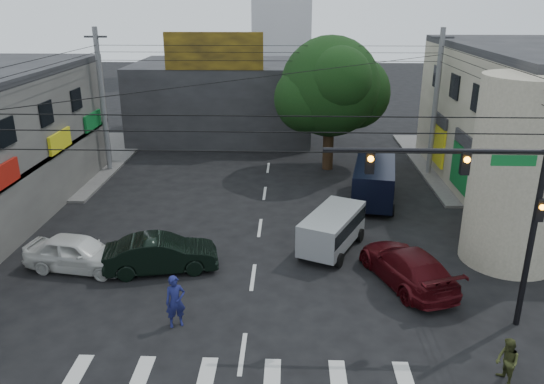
# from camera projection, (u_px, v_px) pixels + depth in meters

# --- Properties ---
(ground) EXTENTS (160.00, 160.00, 0.00)m
(ground) POSITION_uv_depth(u_px,v_px,m) (249.00, 304.00, 19.92)
(ground) COLOR black
(ground) RESTS_ON ground
(sidewalk_far_left) EXTENTS (16.00, 16.00, 0.15)m
(sidewalk_far_left) POSITION_uv_depth(u_px,v_px,m) (14.00, 160.00, 37.37)
(sidewalk_far_left) COLOR #514F4C
(sidewalk_far_left) RESTS_ON ground
(sidewalk_far_right) EXTENTS (16.00, 16.00, 0.15)m
(sidewalk_far_right) POSITION_uv_depth(u_px,v_px,m) (531.00, 165.00, 36.20)
(sidewalk_far_right) COLOR #514F4C
(sidewalk_far_right) RESTS_ON ground
(corner_column) EXTENTS (4.00, 4.00, 8.00)m
(corner_column) POSITION_uv_depth(u_px,v_px,m) (520.00, 173.00, 21.94)
(corner_column) COLOR gray
(corner_column) RESTS_ON ground
(building_far) EXTENTS (14.00, 10.00, 6.00)m
(building_far) POSITION_uv_depth(u_px,v_px,m) (224.00, 100.00, 43.42)
(building_far) COLOR #232326
(building_far) RESTS_ON ground
(billboard) EXTENTS (7.00, 0.30, 2.60)m
(billboard) POSITION_uv_depth(u_px,v_px,m) (214.00, 51.00, 37.35)
(billboard) COLOR olive
(billboard) RESTS_ON building_far
(street_tree) EXTENTS (6.40, 6.40, 8.70)m
(street_tree) POSITION_uv_depth(u_px,v_px,m) (330.00, 87.00, 33.87)
(street_tree) COLOR black
(street_tree) RESTS_ON ground
(traffic_gantry) EXTENTS (7.10, 0.35, 7.20)m
(traffic_gantry) POSITION_uv_depth(u_px,v_px,m) (487.00, 195.00, 17.06)
(traffic_gantry) COLOR black
(traffic_gantry) RESTS_ON ground
(utility_pole_far_left) EXTENTS (0.32, 0.32, 9.20)m
(utility_pole_far_left) POSITION_uv_depth(u_px,v_px,m) (103.00, 102.00, 33.70)
(utility_pole_far_left) COLOR #59595B
(utility_pole_far_left) RESTS_ON ground
(utility_pole_far_right) EXTENTS (0.32, 0.32, 9.20)m
(utility_pole_far_right) POSITION_uv_depth(u_px,v_px,m) (435.00, 104.00, 33.02)
(utility_pole_far_right) COLOR #59595B
(utility_pole_far_right) RESTS_ON ground
(dark_sedan) EXTENTS (3.48, 5.30, 1.53)m
(dark_sedan) POSITION_uv_depth(u_px,v_px,m) (161.00, 254.00, 22.10)
(dark_sedan) COLOR black
(dark_sedan) RESTS_ON ground
(white_compact) EXTENTS (3.20, 5.01, 1.51)m
(white_compact) POSITION_uv_depth(u_px,v_px,m) (78.00, 253.00, 22.23)
(white_compact) COLOR silver
(white_compact) RESTS_ON ground
(maroon_sedan) EXTENTS (5.46, 6.53, 1.50)m
(maroon_sedan) POSITION_uv_depth(u_px,v_px,m) (407.00, 266.00, 21.14)
(maroon_sedan) COLOR #3C080D
(maroon_sedan) RESTS_ON ground
(silver_minivan) EXTENTS (5.53, 4.95, 1.80)m
(silver_minivan) POSITION_uv_depth(u_px,v_px,m) (332.00, 232.00, 23.89)
(silver_minivan) COLOR #9EA1A5
(silver_minivan) RESTS_ON ground
(navy_van) EXTENTS (6.33, 4.08, 2.23)m
(navy_van) POSITION_uv_depth(u_px,v_px,m) (374.00, 183.00, 29.53)
(navy_van) COLOR black
(navy_van) RESTS_ON ground
(traffic_officer) EXTENTS (1.04, 0.97, 1.92)m
(traffic_officer) POSITION_uv_depth(u_px,v_px,m) (175.00, 301.00, 18.27)
(traffic_officer) COLOR #161A4E
(traffic_officer) RESTS_ON ground
(pedestrian_olive) EXTENTS (0.90, 0.79, 1.50)m
(pedestrian_olive) POSITION_uv_depth(u_px,v_px,m) (507.00, 362.00, 15.56)
(pedestrian_olive) COLOR #353A1A
(pedestrian_olive) RESTS_ON ground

